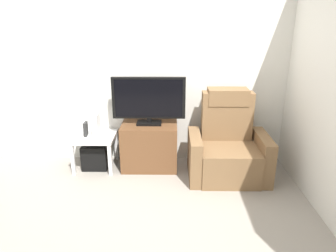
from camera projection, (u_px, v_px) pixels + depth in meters
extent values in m
plane|color=gray|center=(143.00, 200.00, 3.49)|extent=(6.40, 6.40, 0.00)
cube|color=silver|center=(148.00, 67.00, 4.12)|extent=(6.40, 0.06, 2.60)
cube|color=silver|center=(332.00, 86.00, 3.03)|extent=(0.06, 4.48, 2.60)
cube|color=brown|center=(150.00, 146.00, 4.17)|extent=(0.73, 0.49, 0.61)
cube|color=black|center=(148.00, 144.00, 3.90)|extent=(0.67, 0.02, 0.02)
cube|color=black|center=(148.00, 140.00, 3.94)|extent=(0.34, 0.11, 0.04)
cube|color=black|center=(149.00, 123.00, 4.08)|extent=(0.32, 0.20, 0.03)
cube|color=black|center=(149.00, 120.00, 4.07)|extent=(0.06, 0.04, 0.05)
cube|color=black|center=(149.00, 98.00, 3.97)|extent=(0.94, 0.05, 0.54)
cube|color=black|center=(149.00, 98.00, 3.94)|extent=(0.86, 0.01, 0.48)
cube|color=brown|center=(228.00, 162.00, 3.93)|extent=(0.70, 0.72, 0.42)
cube|color=brown|center=(227.00, 116.00, 4.01)|extent=(0.64, 0.20, 0.62)
cube|color=brown|center=(228.00, 96.00, 3.94)|extent=(0.50, 0.26, 0.20)
cube|color=brown|center=(195.00, 156.00, 3.91)|extent=(0.14, 0.68, 0.56)
cube|color=brown|center=(262.00, 157.00, 3.90)|extent=(0.14, 0.68, 0.56)
cube|color=white|center=(94.00, 136.00, 4.12)|extent=(0.54, 0.54, 0.04)
cube|color=white|center=(73.00, 160.00, 3.97)|extent=(0.04, 0.04, 0.42)
cube|color=white|center=(110.00, 160.00, 3.97)|extent=(0.04, 0.04, 0.42)
cube|color=white|center=(83.00, 145.00, 4.42)|extent=(0.04, 0.04, 0.42)
cube|color=white|center=(116.00, 145.00, 4.42)|extent=(0.04, 0.04, 0.42)
cube|color=black|center=(96.00, 155.00, 4.21)|extent=(0.33, 0.33, 0.33)
cube|color=#262626|center=(86.00, 129.00, 4.06)|extent=(0.03, 0.12, 0.18)
cube|color=white|center=(96.00, 125.00, 4.07)|extent=(0.07, 0.20, 0.29)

